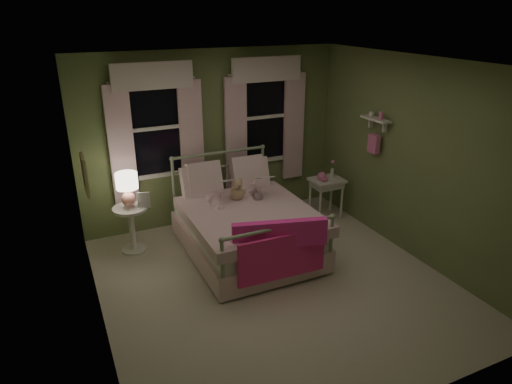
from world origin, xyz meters
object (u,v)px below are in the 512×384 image
child_right (251,177)px  nightstand_left (131,223)px  child_left (214,177)px  teddy_bear (237,191)px  bed (245,225)px  nightstand_right (327,185)px  table_lamp (127,186)px

child_right → nightstand_left: (-1.68, 0.23, -0.48)m
child_left → child_right: bearing=-170.5°
child_left → teddy_bear: (0.28, -0.16, -0.19)m
bed → nightstand_right: size_ratio=3.18×
bed → nightstand_left: bearing=155.1°
child_left → teddy_bear: size_ratio=2.60×
child_left → nightstand_left: size_ratio=1.26×
child_left → table_lamp: size_ratio=1.78×
child_left → table_lamp: 1.14m
nightstand_left → nightstand_right: (2.99, -0.19, 0.13)m
child_right → child_left: bearing=7.1°
table_lamp → child_left: bearing=-11.5°
teddy_bear → table_lamp: size_ratio=0.68×
bed → table_lamp: bed is taller
bed → child_right: child_right is taller
nightstand_left → nightstand_right: same height
child_left → child_right: (0.56, 0.00, -0.08)m
bed → table_lamp: (-1.40, 0.65, 0.57)m
child_left → nightstand_right: child_left is taller
child_right → table_lamp: (-1.68, 0.23, 0.06)m
child_left → teddy_bear: 0.37m
bed → nightstand_right: bed is taller
table_lamp → nightstand_left: bearing=-90.0°
teddy_bear → table_lamp: bearing=164.5°
bed → nightstand_right: (1.59, 0.46, 0.17)m
table_lamp → bed: bearing=-24.9°
teddy_bear → nightstand_right: 1.62m
bed → nightstand_right: bearing=16.0°
nightstand_left → table_lamp: 0.54m
nightstand_right → nightstand_left: bearing=176.3°
bed → nightstand_left: bed is taller
child_right → nightstand_left: child_right is taller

